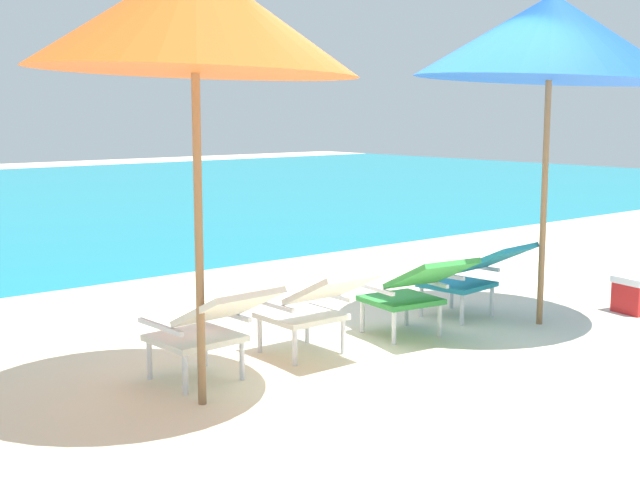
% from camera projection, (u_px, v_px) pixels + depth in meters
% --- Properties ---
extents(ground_plane, '(40.00, 40.00, 0.00)m').
position_uv_depth(ground_plane, '(113.00, 270.00, 9.47)').
color(ground_plane, beige).
extents(lounge_chair_far_left, '(0.57, 0.90, 0.68)m').
position_uv_depth(lounge_chair_far_left, '(210.00, 324.00, 5.41)').
color(lounge_chair_far_left, silver).
rests_on(lounge_chair_far_left, ground_plane).
extents(lounge_chair_near_left, '(0.56, 0.88, 0.68)m').
position_uv_depth(lounge_chair_near_left, '(316.00, 303.00, 6.01)').
color(lounge_chair_near_left, silver).
rests_on(lounge_chair_near_left, ground_plane).
extents(lounge_chair_near_right, '(0.65, 0.94, 0.68)m').
position_uv_depth(lounge_chair_near_right, '(415.00, 288.00, 6.52)').
color(lounge_chair_near_right, '#338E3D').
rests_on(lounge_chair_near_right, ground_plane).
extents(lounge_chair_far_right, '(0.62, 0.92, 0.68)m').
position_uv_depth(lounge_chair_far_right, '(474.00, 273.00, 7.14)').
color(lounge_chair_far_right, teal).
rests_on(lounge_chair_far_right, ground_plane).
extents(beach_umbrella_left, '(2.60, 2.60, 2.62)m').
position_uv_depth(beach_umbrella_left, '(194.00, 16.00, 4.79)').
color(beach_umbrella_left, olive).
rests_on(beach_umbrella_left, ground_plane).
extents(beach_umbrella_right, '(3.02, 3.02, 2.70)m').
position_uv_depth(beach_umbrella_right, '(550.00, 37.00, 6.72)').
color(beach_umbrella_right, olive).
rests_on(beach_umbrella_right, ground_plane).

